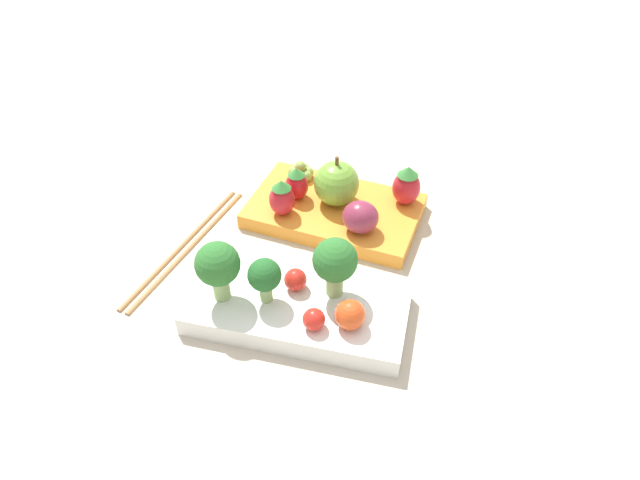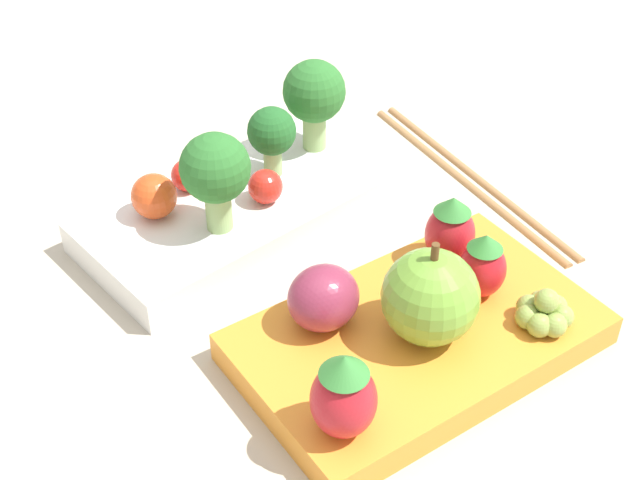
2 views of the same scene
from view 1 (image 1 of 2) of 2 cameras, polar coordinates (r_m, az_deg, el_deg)
ground_plane at (r=0.60m, az=-0.65°, el=-2.40°), size 4.00×4.00×0.00m
bento_box_savoury at (r=0.55m, az=-2.21°, el=-6.83°), size 0.21×0.11×0.02m
bento_box_fruit at (r=0.65m, az=1.83°, el=2.84°), size 0.20×0.13×0.02m
broccoli_floret_0 at (r=0.52m, az=-5.57°, el=-3.64°), size 0.03×0.03×0.05m
broccoli_floret_1 at (r=0.52m, az=1.52°, el=-2.21°), size 0.04×0.04×0.06m
broccoli_floret_2 at (r=0.52m, az=-10.18°, el=-2.56°), size 0.04×0.04×0.06m
cherry_tomato_0 at (r=0.51m, az=3.03°, el=-7.46°), size 0.03×0.03×0.03m
cherry_tomato_1 at (r=0.54m, az=-2.43°, el=-3.99°), size 0.02×0.02×0.02m
cherry_tomato_2 at (r=0.51m, az=-0.62°, el=-7.94°), size 0.02×0.02×0.02m
apple at (r=0.64m, az=1.89°, el=5.63°), size 0.05×0.05×0.06m
strawberry_0 at (r=0.63m, az=-3.83°, el=4.23°), size 0.03×0.03×0.04m
strawberry_1 at (r=0.65m, az=8.64°, el=5.39°), size 0.03×0.03×0.05m
strawberry_2 at (r=0.65m, az=-2.34°, el=5.63°), size 0.03×0.03×0.04m
plum at (r=0.61m, az=4.06°, el=2.30°), size 0.04×0.04×0.04m
grape_cluster at (r=0.69m, az=-1.95°, el=6.79°), size 0.03×0.03×0.02m
chopsticks_pair at (r=0.64m, az=-13.27°, el=-0.51°), size 0.05×0.21×0.01m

